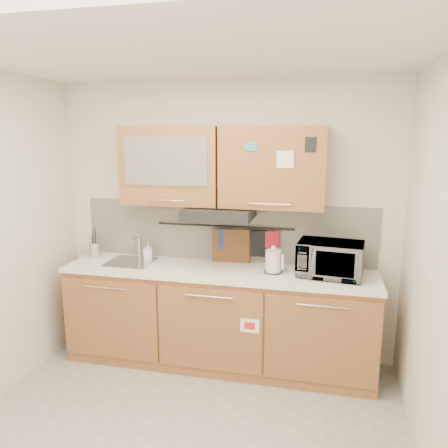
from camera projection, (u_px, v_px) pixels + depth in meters
The scene contains 18 objects.
ceiling at pixel (166, 46), 2.45m from camera, with size 3.20×3.20×0.00m, color white.
wall_back at pixel (225, 221), 4.15m from camera, with size 3.20×3.20×0.00m, color silver.
base_cabinet at pixel (218, 322), 4.03m from camera, with size 2.80×0.64×0.88m.
countertop at pixel (218, 271), 3.93m from camera, with size 2.82×0.62×0.04m, color white.
backsplash at pixel (225, 232), 4.16m from camera, with size 2.80×0.02×0.56m, color silver.
upper_cabinets at pixel (221, 166), 3.87m from camera, with size 1.82×0.37×0.70m.
range_hood at pixel (219, 213), 3.88m from camera, with size 0.60×0.46×0.10m, color black.
sink at pixel (131, 262), 4.13m from camera, with size 0.42×0.40×0.26m.
utensil_rail at pixel (224, 226), 4.11m from camera, with size 0.02×0.02×1.30m, color black.
utensil_crock at pixel (95, 249), 4.30m from camera, with size 0.16×0.16×0.30m.
kettle at pixel (273, 262), 3.81m from camera, with size 0.18×0.16×0.25m.
toaster at pixel (314, 265), 3.74m from camera, with size 0.26×0.17×0.18m.
microwave at pixel (330, 259), 3.71m from camera, with size 0.54×0.36×0.30m, color #999999.
soap_bottle at pixel (148, 251), 4.19m from camera, with size 0.08×0.08×0.17m, color #999999.
cutting_board at pixel (231, 252), 4.13m from camera, with size 0.36×0.03×0.44m, color brown.
oven_mitt at pixel (225, 239), 4.11m from camera, with size 0.12×0.03×0.20m, color navy.
dark_pouch at pixel (259, 243), 4.05m from camera, with size 0.16×0.04×0.25m, color black.
pot_holder at pixel (272, 239), 4.01m from camera, with size 0.13×0.02×0.16m, color #B4182B.
Camera 1 is at (0.91, -2.46, 2.11)m, focal length 35.00 mm.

